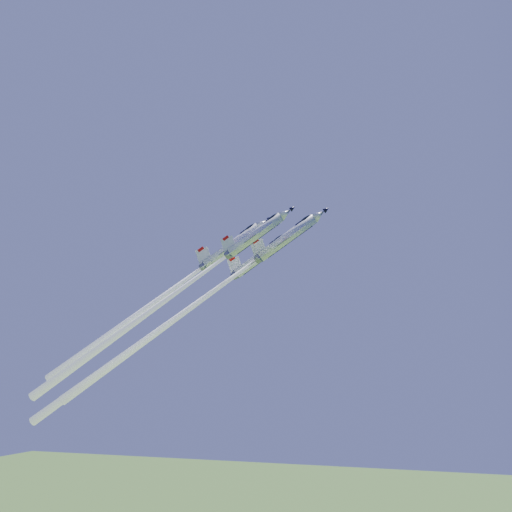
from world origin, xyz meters
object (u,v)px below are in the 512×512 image
(jet_lead, at_px, (201,300))
(jet_right, at_px, (169,298))
(jet_left, at_px, (172,321))
(jet_slot, at_px, (166,294))

(jet_lead, bearing_deg, jet_right, -23.24)
(jet_lead, bearing_deg, jet_left, -128.38)
(jet_lead, distance_m, jet_slot, 8.23)
(jet_left, bearing_deg, jet_lead, 51.62)
(jet_lead, height_order, jet_left, jet_lead)
(jet_lead, xyz_separation_m, jet_slot, (-4.69, -6.75, 0.54))
(jet_lead, distance_m, jet_left, 9.75)
(jet_left, bearing_deg, jet_slot, 3.30)
(jet_slot, bearing_deg, jet_left, -176.70)
(jet_lead, height_order, jet_slot, jet_lead)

